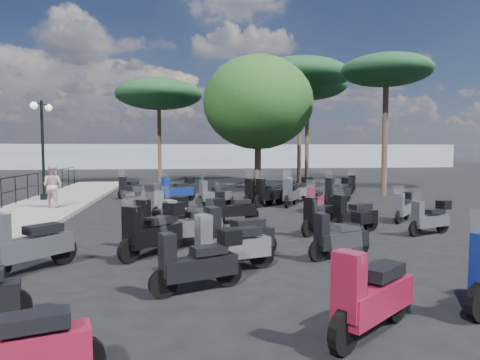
{
  "coord_description": "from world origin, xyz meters",
  "views": [
    {
      "loc": [
        -1.36,
        -11.69,
        2.27
      ],
      "look_at": [
        0.79,
        3.51,
        1.2
      ],
      "focal_mm": 32.0,
      "sensor_mm": 36.0,
      "label": 1
    }
  ],
  "objects": [
    {
      "name": "ground",
      "position": [
        0.0,
        0.0,
        0.0
      ],
      "size": [
        120.0,
        120.0,
        0.0
      ],
      "primitive_type": "plane",
      "color": "black",
      "rests_on": "ground"
    },
    {
      "name": "sidewalk",
      "position": [
        -6.5,
        3.0,
        0.07
      ],
      "size": [
        3.0,
        30.0,
        0.15
      ],
      "primitive_type": "cube",
      "color": "slate",
      "rests_on": "ground"
    },
    {
      "name": "lamp_post_2",
      "position": [
        -7.14,
        7.63,
        2.57
      ],
      "size": [
        0.62,
        1.19,
        4.24
      ],
      "rotation": [
        0.0,
        0.0,
        -0.35
      ],
      "color": "black",
      "rests_on": "sidewalk"
    },
    {
      "name": "pedestrian_far",
      "position": [
        -6.05,
        5.0,
        0.95
      ],
      "size": [
        0.94,
        0.84,
        1.59
      ],
      "primitive_type": "imported",
      "rotation": [
        0.0,
        0.0,
        2.78
      ],
      "color": "#BFA1A4",
      "rests_on": "sidewalk"
    },
    {
      "name": "scooter_1",
      "position": [
        -4.13,
        -3.42,
        0.52
      ],
      "size": [
        1.3,
        1.5,
        1.49
      ],
      "rotation": [
        0.0,
        0.0,
        2.44
      ],
      "color": "black",
      "rests_on": "ground"
    },
    {
      "name": "scooter_2",
      "position": [
        -1.07,
        -1.64,
        0.55
      ],
      "size": [
        1.68,
        1.04,
        1.45
      ],
      "rotation": [
        0.0,
        0.0,
        2.05
      ],
      "color": "black",
      "rests_on": "ground"
    },
    {
      "name": "scooter_3",
      "position": [
        -1.83,
        -1.29,
        0.55
      ],
      "size": [
        1.35,
        1.47,
        1.45
      ],
      "rotation": [
        0.0,
        0.0,
        2.41
      ],
      "color": "black",
      "rests_on": "ground"
    },
    {
      "name": "scooter_4",
      "position": [
        -1.72,
        2.89,
        0.41
      ],
      "size": [
        1.22,
        1.01,
        1.19
      ],
      "rotation": [
        0.0,
        0.0,
        2.25
      ],
      "color": "black",
      "rests_on": "ground"
    },
    {
      "name": "scooter_5",
      "position": [
        -3.74,
        9.16,
        0.46
      ],
      "size": [
        1.01,
        1.45,
        1.32
      ],
      "rotation": [
        0.0,
        0.0,
        2.57
      ],
      "color": "black",
      "rests_on": "ground"
    },
    {
      "name": "scooter_6",
      "position": [
        -2.95,
        -7.69,
        0.46
      ],
      "size": [
        1.64,
        0.72,
        1.34
      ],
      "rotation": [
        0.0,
        0.0,
        1.86
      ],
      "color": "black",
      "rests_on": "ground"
    },
    {
      "name": "scooter_7",
      "position": [
        -1.08,
        -4.94,
        0.48
      ],
      "size": [
        1.52,
        0.8,
        1.27
      ],
      "rotation": [
        0.0,
        0.0,
        1.95
      ],
      "color": "black",
      "rests_on": "ground"
    },
    {
      "name": "scooter_8",
      "position": [
        -0.25,
        -3.23,
        0.52
      ],
      "size": [
        1.77,
        0.93,
        1.49
      ],
      "rotation": [
        0.0,
        0.0,
        1.96
      ],
      "color": "black",
      "rests_on": "ground"
    },
    {
      "name": "scooter_9",
      "position": [
        0.29,
        1.31,
        0.45
      ],
      "size": [
        1.58,
        0.7,
        1.29
      ],
      "rotation": [
        0.0,
        0.0,
        1.86
      ],
      "color": "black",
      "rests_on": "ground"
    },
    {
      "name": "scooter_10",
      "position": [
        0.0,
        5.36,
        0.47
      ],
      "size": [
        1.59,
        0.89,
        1.35
      ],
      "rotation": [
        0.0,
        0.0,
        2.0
      ],
      "color": "black",
      "rests_on": "ground"
    },
    {
      "name": "scooter_11",
      "position": [
        -1.46,
        7.12,
        0.54
      ],
      "size": [
        1.63,
        1.05,
        1.42
      ],
      "rotation": [
        0.0,
        0.0,
        2.08
      ],
      "color": "black",
      "rests_on": "ground"
    },
    {
      "name": "scooter_13",
      "position": [
        0.91,
        -6.91,
        0.51
      ],
      "size": [
        1.52,
        1.22,
        1.46
      ],
      "rotation": [
        0.0,
        0.0,
        2.23
      ],
      "color": "black",
      "rests_on": "ground"
    },
    {
      "name": "scooter_14",
      "position": [
        -0.46,
        -3.92,
        0.49
      ],
      "size": [
        1.74,
        0.79,
        1.42
      ],
      "rotation": [
        0.0,
        0.0,
        1.88
      ],
      "color": "black",
      "rests_on": "ground"
    },
    {
      "name": "scooter_15",
      "position": [
        3.32,
        -0.69,
        0.48
      ],
      "size": [
        1.65,
        0.85,
        1.38
      ],
      "rotation": [
        0.0,
        0.0,
        1.95
      ],
      "color": "black",
      "rests_on": "ground"
    },
    {
      "name": "scooter_16",
      "position": [
        3.6,
        3.53,
        0.42
      ],
      "size": [
        0.99,
        1.27,
        1.21
      ],
      "rotation": [
        0.0,
        0.0,
        2.5
      ],
      "color": "black",
      "rests_on": "ground"
    },
    {
      "name": "scooter_17",
      "position": [
        1.82,
        5.33,
        0.51
      ],
      "size": [
        1.52,
        1.22,
        1.46
      ],
      "rotation": [
        0.0,
        0.0,
        2.23
      ],
      "color": "black",
      "rests_on": "ground"
    },
    {
      "name": "scooter_20",
      "position": [
        1.98,
        -3.22,
        0.47
      ],
      "size": [
        1.52,
        0.75,
        1.25
      ],
      "rotation": [
        0.0,
        0.0,
        1.91
      ],
      "color": "black",
      "rests_on": "ground"
    },
    {
      "name": "scooter_21",
      "position": [
        2.47,
        -0.64,
        0.5
      ],
      "size": [
        1.45,
        1.06,
        1.31
      ],
      "rotation": [
        0.0,
        0.0,
        2.16
      ],
      "color": "black",
      "rests_on": "ground"
    },
    {
      "name": "scooter_22",
      "position": [
        3.1,
        5.08,
        0.51
      ],
      "size": [
        1.04,
        1.66,
        1.46
      ],
      "rotation": [
        0.0,
        0.0,
        2.64
      ],
      "color": "black",
      "rests_on": "ground"
    },
    {
      "name": "scooter_23",
      "position": [
        3.73,
        6.43,
        0.54
      ],
      "size": [
        1.62,
        1.08,
        1.43
      ],
      "rotation": [
        0.0,
        0.0,
        2.1
      ],
      "color": "black",
      "rests_on": "ground"
    },
    {
      "name": "scooter_26",
      "position": [
        5.29,
        -1.15,
        0.45
      ],
      "size": [
        1.44,
        0.71,
        1.19
      ],
      "rotation": [
        0.0,
        0.0,
        1.91
      ],
      "color": "black",
      "rests_on": "ground"
    },
    {
      "name": "scooter_27",
      "position": [
        5.69,
        0.97,
        0.45
      ],
      "size": [
        1.12,
        1.2,
        1.19
      ],
      "rotation": [
        0.0,
        0.0,
        2.4
      ],
      "color": "black",
      "rests_on": "ground"
    },
    {
      "name": "scooter_28",
      "position": [
        5.36,
        5.77,
        0.53
      ],
      "size": [
        1.57,
        1.13,
        1.42
      ],
      "rotation": [
        0.0,
        0.0,
        2.15
      ],
      "color": "black",
      "rests_on": "ground"
    },
    {
      "name": "scooter_29",
      "position": [
        7.64,
        9.68,
        0.47
      ],
      "size": [
        0.87,
        1.45,
        1.25
      ],
      "rotation": [
        0.0,
        0.0,
        2.69
      ],
      "color": "black",
      "rests_on": "ground"
    },
    {
      "name": "scooter_30",
      "position": [
        2.22,
        5.18,
        0.51
      ],
      "size": [
        1.52,
        1.22,
        1.46
      ],
      "rotation": [
        0.0,
        0.0,
        2.23
      ],
      "color": "black",
      "rests_on": "ground"
    },
    {
      "name": "scooter_31",
      "position": [
        -1.93,
        -2.5,
        0.55
      ],
      "size": [
        1.35,
        1.47,
        1.45
      ],
      "rotation": [
        0.0,
        0.0,
        2.41
      ],
      "color": "black",
      "rests_on": "ground"
    },
    {
      "name": "broadleaf_tree",
      "position": [
        2.97,
        11.76,
        4.89
      ],
      "size": [
        6.08,
        6.08,
        7.48
      ],
      "color": "#38281E",
      "rests_on": "ground"
    },
    {
      "name": "pine_0",
      "position": [
        7.54,
        17.5,
        6.71
      ],
      "size": [
        5.49,
        5.49,
        7.7
      ],
      "color": "#38281E",
      "rests_on": "ground"
    },
    {
      "name": "pine_1",
      "position": [
        6.81,
        16.88,
        7.3
      ],
      "size": [
        6.74,
        6.74,
        8.5
      ],
      "color": "#38281E",
      "rests_on": "ground"
    },
    {
      "name": "pine_2",
      "position": [
        -2.74,
        18.95,
        6.14
      ],
      "size": [
        6.05,
        6.05,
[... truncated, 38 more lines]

